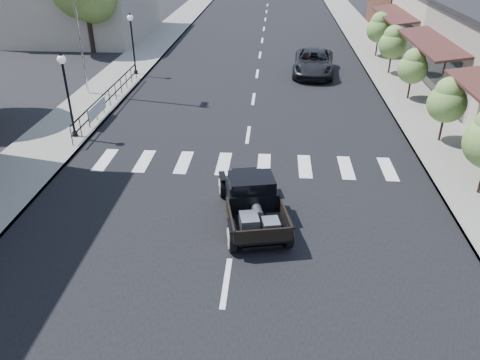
{
  "coord_description": "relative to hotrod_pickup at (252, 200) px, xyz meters",
  "views": [
    {
      "loc": [
        1.07,
        -12.5,
        8.28
      ],
      "look_at": [
        0.08,
        0.89,
        1.0
      ],
      "focal_mm": 35.0,
      "sensor_mm": 36.0,
      "label": 1
    }
  ],
  "objects": [
    {
      "name": "hotrod_pickup",
      "position": [
        0.0,
        0.0,
        0.0
      ],
      "size": [
        2.83,
        4.61,
        1.49
      ],
      "primitive_type": null,
      "rotation": [
        0.0,
        0.0,
        0.2
      ],
      "color": "black",
      "rests_on": "ground"
    },
    {
      "name": "second_car",
      "position": [
        3.01,
        17.14,
        -0.01
      ],
      "size": [
        2.88,
        5.49,
        1.47
      ],
      "primitive_type": "imported",
      "rotation": [
        0.0,
        0.0,
        -0.08
      ],
      "color": "black",
      "rests_on": "ground"
    },
    {
      "name": "low_building_left",
      "position": [
        -15.53,
        27.92,
        1.76
      ],
      "size": [
        10.0,
        12.0,
        5.0
      ],
      "primitive_type": "cube",
      "color": "#A89F8D",
      "rests_on": "ground"
    },
    {
      "name": "sidewalk_right",
      "position": [
        7.97,
        14.92,
        -0.67
      ],
      "size": [
        3.0,
        80.0,
        0.15
      ],
      "primitive_type": "cube",
      "color": "gray",
      "rests_on": "ground"
    },
    {
      "name": "small_tree_c",
      "position": [
        7.77,
        12.27,
        0.69
      ],
      "size": [
        1.54,
        1.54,
        2.57
      ],
      "primitive_type": null,
      "color": "olive",
      "rests_on": "sidewalk_right"
    },
    {
      "name": "small_tree_e",
      "position": [
        7.77,
        21.78,
        0.85
      ],
      "size": [
        1.74,
        1.74,
        2.89
      ],
      "primitive_type": null,
      "color": "olive",
      "rests_on": "sidewalk_right"
    },
    {
      "name": "big_tree_far",
      "position": [
        -13.03,
        21.92,
        2.92
      ],
      "size": [
        4.98,
        4.98,
        7.32
      ],
      "primitive_type": null,
      "color": "#5A7532",
      "rests_on": "ground"
    },
    {
      "name": "storefront_far",
      "position": [
        14.47,
        21.92,
        1.51
      ],
      "size": [
        10.0,
        9.0,
        4.5
      ],
      "primitive_type": "cube",
      "color": "beige",
      "rests_on": "ground"
    },
    {
      "name": "railing",
      "position": [
        -7.83,
        9.92,
        -0.09
      ],
      "size": [
        0.08,
        10.0,
        1.0
      ],
      "primitive_type": null,
      "color": "black",
      "rests_on": "sidewalk_left"
    },
    {
      "name": "lamp_post_b",
      "position": [
        -8.13,
        5.92,
        1.25
      ],
      "size": [
        0.36,
        0.36,
        3.68
      ],
      "primitive_type": null,
      "color": "black",
      "rests_on": "sidewalk_left"
    },
    {
      "name": "road_markings",
      "position": [
        -0.53,
        9.92,
        -0.74
      ],
      "size": [
        12.0,
        60.0,
        0.06
      ],
      "primitive_type": null,
      "color": "silver",
      "rests_on": "ground"
    },
    {
      "name": "road",
      "position": [
        -0.53,
        14.92,
        -0.73
      ],
      "size": [
        14.0,
        80.0,
        0.02
      ],
      "primitive_type": "cube",
      "color": "black",
      "rests_on": "ground"
    },
    {
      "name": "small_tree_d",
      "position": [
        7.77,
        17.28,
        0.81
      ],
      "size": [
        1.69,
        1.69,
        2.82
      ],
      "primitive_type": null,
      "color": "olive",
      "rests_on": "sidewalk_right"
    },
    {
      "name": "lamp_post_c",
      "position": [
        -8.13,
        15.92,
        1.25
      ],
      "size": [
        0.36,
        0.36,
        3.68
      ],
      "primitive_type": null,
      "color": "black",
      "rests_on": "sidewalk_left"
    },
    {
      "name": "small_tree_b",
      "position": [
        7.77,
        6.64,
        0.74
      ],
      "size": [
        1.6,
        1.6,
        2.66
      ],
      "primitive_type": null,
      "color": "olive",
      "rests_on": "sidewalk_right"
    },
    {
      "name": "ground",
      "position": [
        -0.53,
        -0.08,
        -0.74
      ],
      "size": [
        120.0,
        120.0,
        0.0
      ],
      "primitive_type": "plane",
      "color": "black",
      "rests_on": "ground"
    },
    {
      "name": "banner",
      "position": [
        -7.75,
        7.92,
        -0.29
      ],
      "size": [
        0.04,
        2.2,
        0.6
      ],
      "primitive_type": null,
      "color": "silver",
      "rests_on": "sidewalk_left"
    },
    {
      "name": "sidewalk_left",
      "position": [
        -9.03,
        14.92,
        -0.67
      ],
      "size": [
        3.0,
        80.0,
        0.15
      ],
      "primitive_type": "cube",
      "color": "gray",
      "rests_on": "ground"
    }
  ]
}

